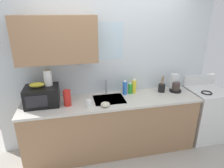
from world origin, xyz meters
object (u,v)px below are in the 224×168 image
at_px(banana_bunch, 37,85).
at_px(paper_towel_roll, 48,78).
at_px(small_bowl, 105,104).
at_px(utensil_crock, 162,88).
at_px(cereal_canister, 67,98).
at_px(mug_white, 89,103).
at_px(stove_range, 204,113).
at_px(coffee_maker, 175,85).
at_px(dish_soap_bottle_blue, 125,87).
at_px(microwave, 42,96).
at_px(dish_soap_bottle_yellow, 134,86).
at_px(dish_soap_bottle_green, 130,88).

relative_size(banana_bunch, paper_towel_roll, 0.91).
bearing_deg(small_bowl, utensil_crock, 17.71).
xyz_separation_m(cereal_canister, mug_white, (0.29, -0.09, -0.07)).
xyz_separation_m(stove_range, paper_towel_roll, (-2.56, 0.10, 0.82)).
height_order(paper_towel_roll, cereal_canister, paper_towel_roll).
bearing_deg(utensil_crock, mug_white, -167.99).
bearing_deg(banana_bunch, cereal_canister, -14.38).
height_order(stove_range, paper_towel_roll, paper_towel_roll).
distance_m(cereal_canister, utensil_crock, 1.52).
xyz_separation_m(cereal_canister, utensil_crock, (1.51, 0.17, -0.04)).
bearing_deg(coffee_maker, stove_range, -10.25).
distance_m(dish_soap_bottle_blue, small_bowl, 0.52).
height_order(microwave, dish_soap_bottle_yellow, microwave).
relative_size(dish_soap_bottle_green, cereal_canister, 0.90).
bearing_deg(microwave, dish_soap_bottle_yellow, 5.38).
height_order(dish_soap_bottle_yellow, small_bowl, dish_soap_bottle_yellow).
height_order(stove_range, dish_soap_bottle_yellow, dish_soap_bottle_yellow).
bearing_deg(paper_towel_roll, banana_bunch, -161.57).
distance_m(mug_white, utensil_crock, 1.25).
height_order(coffee_maker, dish_soap_bottle_yellow, coffee_maker).
relative_size(paper_towel_roll, cereal_canister, 0.97).
relative_size(paper_towel_roll, coffee_maker, 0.79).
bearing_deg(mug_white, banana_bunch, 164.43).
bearing_deg(dish_soap_bottle_green, stove_range, -6.67).
bearing_deg(coffee_maker, small_bowl, -165.94).
bearing_deg(dish_soap_bottle_green, dish_soap_bottle_blue, -172.42).
height_order(microwave, utensil_crock, utensil_crock).
distance_m(microwave, mug_white, 0.67).
xyz_separation_m(dish_soap_bottle_blue, utensil_crock, (0.62, -0.03, -0.05)).
bearing_deg(utensil_crock, cereal_canister, -173.60).
xyz_separation_m(coffee_maker, dish_soap_bottle_green, (-0.76, 0.05, -0.01)).
xyz_separation_m(dish_soap_bottle_green, small_bowl, (-0.47, -0.36, -0.06)).
xyz_separation_m(stove_range, banana_bunch, (-2.71, 0.05, 0.75)).
relative_size(stove_range, mug_white, 11.37).
relative_size(dish_soap_bottle_yellow, small_bowl, 1.95).
bearing_deg(microwave, small_bowl, -16.25).
height_order(dish_soap_bottle_blue, mug_white, dish_soap_bottle_blue).
distance_m(stove_range, paper_towel_roll, 2.69).
distance_m(coffee_maker, cereal_canister, 1.75).
relative_size(stove_range, banana_bunch, 5.40).
distance_m(microwave, paper_towel_roll, 0.27).
distance_m(dish_soap_bottle_yellow, cereal_canister, 1.08).
distance_m(dish_soap_bottle_green, small_bowl, 0.60).
xyz_separation_m(mug_white, utensil_crock, (1.22, 0.26, 0.02)).
height_order(banana_bunch, mug_white, banana_bunch).
bearing_deg(paper_towel_roll, small_bowl, -21.75).
distance_m(stove_range, dish_soap_bottle_blue, 1.54).
xyz_separation_m(paper_towel_roll, mug_white, (0.53, -0.24, -0.33)).
bearing_deg(utensil_crock, dish_soap_bottle_yellow, 172.46).
bearing_deg(dish_soap_bottle_yellow, dish_soap_bottle_green, -164.66).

